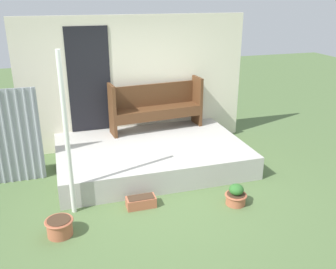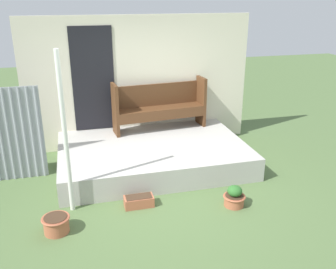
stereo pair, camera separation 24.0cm
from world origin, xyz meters
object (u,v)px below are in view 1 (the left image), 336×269
(support_post, at_px, (67,137))
(bench, at_px, (156,104))
(flower_pot_left, at_px, (60,227))
(flower_pot_middle, at_px, (236,196))
(planter_box_rect, at_px, (141,202))

(support_post, height_order, bench, support_post)
(flower_pot_left, distance_m, flower_pot_middle, 2.55)
(flower_pot_left, height_order, flower_pot_middle, flower_pot_middle)
(bench, bearing_deg, support_post, -137.21)
(support_post, bearing_deg, bench, 48.07)
(support_post, relative_size, planter_box_rect, 5.38)
(bench, distance_m, flower_pot_middle, 2.66)
(support_post, xyz_separation_m, flower_pot_left, (-0.21, -0.52, -1.04))
(support_post, distance_m, flower_pot_middle, 2.60)
(planter_box_rect, bearing_deg, flower_pot_middle, -13.90)
(flower_pot_left, height_order, planter_box_rect, flower_pot_left)
(flower_pot_middle, bearing_deg, planter_box_rect, 166.10)
(flower_pot_middle, height_order, planter_box_rect, flower_pot_middle)
(flower_pot_left, bearing_deg, support_post, 67.77)
(bench, height_order, flower_pot_left, bench)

